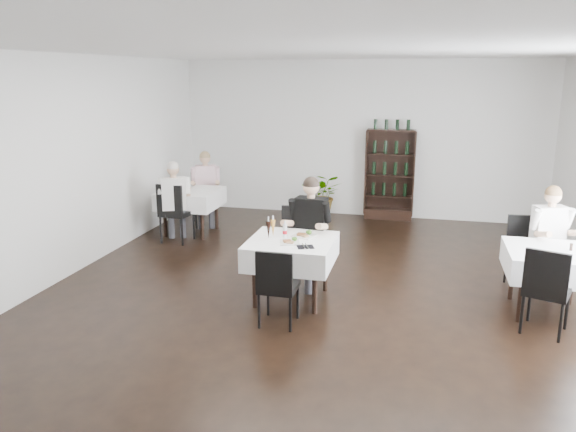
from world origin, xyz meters
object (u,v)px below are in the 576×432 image
object	(u,v)px
wine_shelf	(390,176)
potted_tree	(322,195)
diner_main	(309,224)
main_table	(291,251)

from	to	relation	value
wine_shelf	potted_tree	size ratio (longest dim) A/B	2.03
wine_shelf	diner_main	world-z (taller)	wine_shelf
main_table	diner_main	xyz separation A→B (m)	(0.11, 0.52, 0.22)
main_table	diner_main	distance (m)	0.57
potted_tree	diner_main	world-z (taller)	diner_main
diner_main	main_table	bearing A→B (deg)	-102.20
main_table	potted_tree	bearing A→B (deg)	95.11
wine_shelf	potted_tree	xyz separation A→B (m)	(-1.28, -0.11, -0.42)
potted_tree	diner_main	size ratio (longest dim) A/B	0.59
wine_shelf	main_table	bearing A→B (deg)	-101.78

